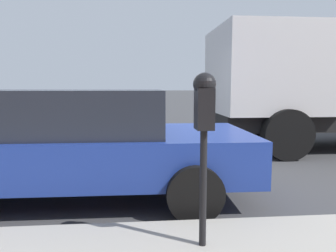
{
  "coord_description": "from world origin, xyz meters",
  "views": [
    {
      "loc": [
        -5.39,
        -0.31,
        1.49
      ],
      "look_at": [
        -2.38,
        -0.59,
        1.12
      ],
      "focal_mm": 35.0,
      "sensor_mm": 36.0,
      "label": 1
    }
  ],
  "objects": [
    {
      "name": "parking_meter",
      "position": [
        -2.74,
        -0.86,
        1.25
      ],
      "size": [
        0.21,
        0.19,
        1.48
      ],
      "color": "black",
      "rests_on": "sidewalk"
    },
    {
      "name": "car_blue",
      "position": [
        -0.97,
        0.52,
        0.76
      ],
      "size": [
        2.19,
        4.54,
        1.44
      ],
      "rotation": [
        0.0,
        0.0,
        3.13
      ],
      "color": "navy",
      "rests_on": "ground_plane"
    },
    {
      "name": "ground_plane",
      "position": [
        0.0,
        0.0,
        0.0
      ],
      "size": [
        220.0,
        220.0,
        0.0
      ],
      "primitive_type": "plane",
      "color": "#424244"
    }
  ]
}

